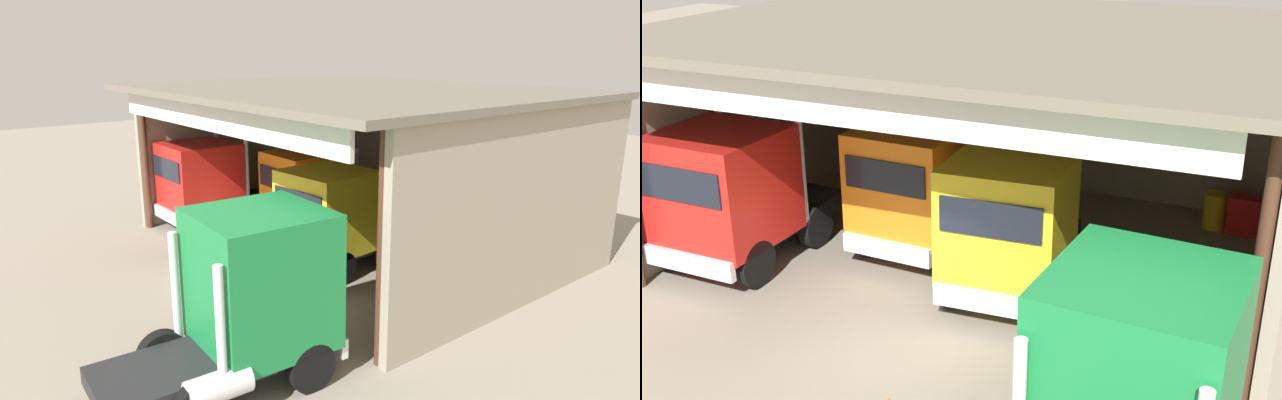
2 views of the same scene
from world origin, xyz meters
TOP-DOWN VIEW (x-y plane):
  - ground_plane at (0.00, 0.00)m, footprint 80.00×80.00m
  - workshop_shed at (0.00, 5.88)m, footprint 13.79×11.18m
  - truck_red_yard_outside at (-5.13, 2.00)m, footprint 2.74×4.91m
  - truck_orange_center_left_bay at (-1.49, 4.38)m, footprint 2.58×4.82m
  - truck_yellow_right_bay at (1.37, 2.97)m, footprint 2.78×4.53m
  - truck_green_center_bay at (5.08, -2.31)m, footprint 2.69×5.00m
  - oil_drum at (4.88, 8.80)m, footprint 0.58×0.58m
  - tool_cart at (5.66, 8.73)m, footprint 0.90×0.60m
  - traffic_cone at (1.15, -1.91)m, footprint 0.36×0.36m

SIDE VIEW (x-z plane):
  - ground_plane at x=0.00m, z-range 0.00..0.00m
  - traffic_cone at x=1.15m, z-range 0.00..0.56m
  - oil_drum at x=4.88m, z-range 0.00..0.95m
  - tool_cart at x=5.66m, z-range 0.00..1.00m
  - truck_yellow_right_bay at x=1.37m, z-range -0.05..3.47m
  - truck_orange_center_left_bay at x=-1.49m, z-range 0.04..3.40m
  - truck_red_yard_outside at x=-5.13m, z-range 0.04..3.50m
  - truck_green_center_bay at x=5.08m, z-range 0.10..3.74m
  - workshop_shed at x=0.00m, z-range 1.06..6.57m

